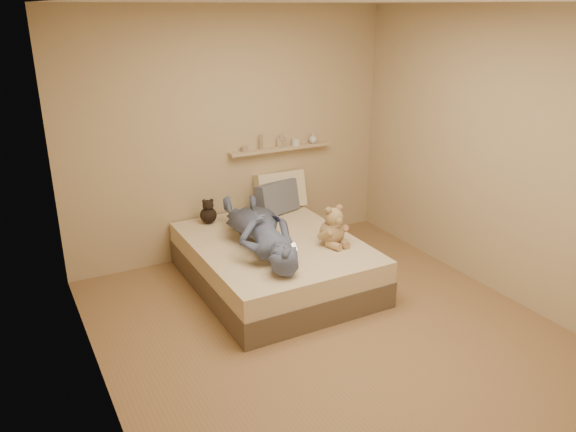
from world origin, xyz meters
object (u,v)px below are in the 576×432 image
person (260,230)px  wall_shelf (281,149)px  dark_plush (208,213)px  bed (274,262)px  pillow_grey (277,198)px  teddy_bear (333,229)px  game_console (286,248)px  pillow_cream (280,190)px

person → wall_shelf: wall_shelf is taller
person → wall_shelf: (0.73, 0.98, 0.47)m
dark_plush → wall_shelf: size_ratio=0.22×
wall_shelf → bed: bearing=-121.2°
dark_plush → pillow_grey: bearing=-4.3°
bed → pillow_grey: size_ratio=3.80×
bed → teddy_bear: size_ratio=4.82×
bed → game_console: 0.69m
pillow_grey → teddy_bear: bearing=-86.8°
pillow_grey → wall_shelf: wall_shelf is taller
game_console → person: person is taller
dark_plush → pillow_cream: (0.88, 0.08, 0.08)m
game_console → pillow_grey: (0.55, 1.23, 0.00)m
dark_plush → pillow_grey: (0.77, -0.06, 0.05)m
bed → wall_shelf: (0.55, 0.91, 0.88)m
teddy_bear → pillow_cream: (0.05, 1.17, 0.04)m
bed → pillow_grey: 0.89m
teddy_bear → person: bearing=157.2°
bed → game_console: bearing=-106.5°
bed → pillow_grey: bearing=60.4°
bed → wall_shelf: size_ratio=1.58×
teddy_bear → pillow_grey: size_ratio=0.79×
teddy_bear → pillow_grey: (-0.06, 1.03, 0.01)m
pillow_grey → dark_plush: bearing=175.7°
game_console → wall_shelf: bearing=63.9°
bed → pillow_cream: pillow_cream is taller
teddy_bear → dark_plush: bearing=127.4°
person → bed: bearing=-149.7°
game_console → person: size_ratio=0.13×
game_console → dark_plush: dark_plush is taller
bed → game_console: (-0.16, -0.54, 0.39)m
bed → pillow_cream: (0.50, 0.83, 0.43)m
teddy_bear → wall_shelf: 1.34m
dark_plush → wall_shelf: bearing=9.8°
pillow_grey → person: size_ratio=0.33×
pillow_cream → game_console: bearing=-115.8°
teddy_bear → pillow_cream: bearing=87.4°
wall_shelf → pillow_grey: bearing=-125.7°
bed → wall_shelf: bearing=58.8°
person → dark_plush: bearing=-67.8°
teddy_bear → wall_shelf: (0.10, 1.25, 0.49)m
game_console → teddy_bear: (0.61, 0.20, -0.01)m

